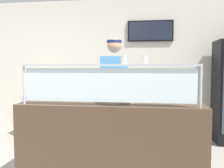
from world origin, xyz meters
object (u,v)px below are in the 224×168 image
at_px(pepper_flake_shaker, 145,60).
at_px(pizza_server, 118,98).
at_px(worker_figure, 114,90).
at_px(pizza_tray, 116,100).
at_px(parmesan_shaker, 124,60).
at_px(pizza_box_stack, 45,87).

bearing_deg(pepper_flake_shaker, pizza_server, 131.86).
bearing_deg(worker_figure, pizza_tray, -80.92).
xyz_separation_m(pizza_tray, worker_figure, (-0.12, 0.75, 0.04)).
xyz_separation_m(pepper_flake_shaker, worker_figure, (-0.45, 1.11, -0.41)).
relative_size(parmesan_shaker, pizza_box_stack, 0.18).
bearing_deg(worker_figure, parmesan_shaker, -77.21).
distance_m(worker_figure, pizza_box_stack, 1.84).
distance_m(parmesan_shaker, pizza_box_stack, 2.82).
xyz_separation_m(parmesan_shaker, pepper_flake_shaker, (0.20, -0.00, -0.00)).
bearing_deg(pizza_server, parmesan_shaker, -81.09).
distance_m(pizza_tray, pizza_server, 0.04).
height_order(pizza_server, pepper_flake_shaker, pepper_flake_shaker).
xyz_separation_m(parmesan_shaker, worker_figure, (-0.25, 1.11, -0.41)).
xyz_separation_m(parmesan_shaker, pizza_box_stack, (-1.77, 2.15, -0.46)).
xyz_separation_m(pizza_server, pizza_box_stack, (-1.67, 1.81, -0.04)).
bearing_deg(pizza_server, pepper_flake_shaker, -55.98).
distance_m(pepper_flake_shaker, pizza_box_stack, 2.96).
bearing_deg(pepper_flake_shaker, parmesan_shaker, 180.00).
xyz_separation_m(pizza_server, pepper_flake_shaker, (0.31, -0.34, 0.42)).
relative_size(pepper_flake_shaker, worker_figure, 0.05).
relative_size(parmesan_shaker, pepper_flake_shaker, 1.04).
relative_size(pizza_server, worker_figure, 0.16).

